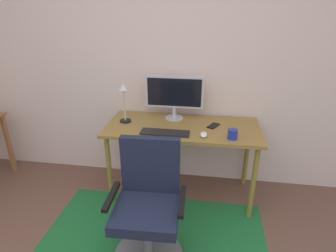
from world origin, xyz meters
name	(u,v)px	position (x,y,z in m)	size (l,w,h in m)	color
wall_back	(163,60)	(0.00, 2.20, 1.30)	(6.00, 0.10, 2.60)	beige
area_rug	(151,248)	(0.09, 1.05, 0.00)	(1.85, 1.31, 0.01)	#1C642E
desk	(182,134)	(0.25, 1.81, 0.68)	(1.43, 0.64, 0.76)	olive
monitor	(174,94)	(0.15, 1.99, 1.01)	(0.56, 0.18, 0.43)	#B2B2B7
keyboard	(165,133)	(0.12, 1.62, 0.77)	(0.43, 0.13, 0.02)	black
computer_mouse	(204,135)	(0.46, 1.61, 0.77)	(0.06, 0.10, 0.03)	white
coffee_cup	(233,134)	(0.70, 1.60, 0.80)	(0.08, 0.08, 0.09)	navy
cell_phone	(213,126)	(0.54, 1.85, 0.76)	(0.07, 0.14, 0.01)	black
desk_lamp	(124,97)	(-0.31, 1.83, 1.01)	(0.11, 0.11, 0.38)	black
office_chair	(148,214)	(0.09, 1.00, 0.39)	(0.55, 0.52, 0.94)	slate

